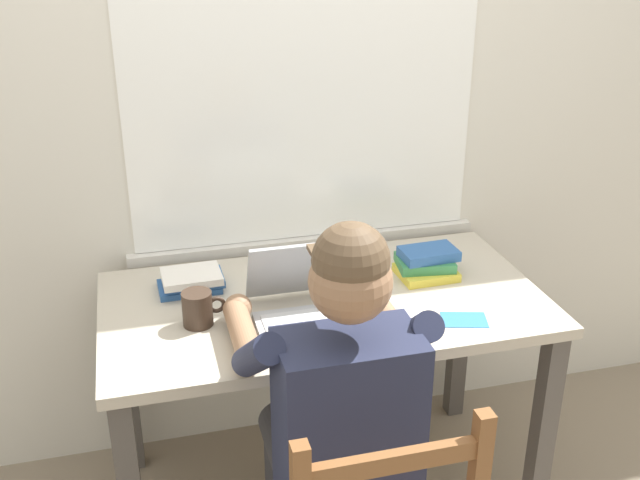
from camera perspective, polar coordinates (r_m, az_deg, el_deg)
The scene contains 11 objects.
back_wall at distance 2.51m, azimuth -2.31°, elevation 11.25°, with size 6.00×0.08×2.60m.
desk at distance 2.35m, azimuth 0.29°, elevation -6.75°, with size 1.34×0.72×0.76m.
seated_person at distance 1.97m, azimuth 1.22°, elevation -12.65°, with size 0.50×0.60×1.23m.
laptop at distance 2.17m, azimuth -0.71°, elevation -4.79°, with size 0.33×0.33×0.21m.
computer_mouse at distance 2.22m, azimuth 5.77°, elevation -5.16°, with size 0.06×0.10×0.03m, color #ADAFB2.
coffee_mug_white at distance 2.38m, azimuth -2.20°, elevation -2.17°, with size 0.12×0.09×0.09m.
coffee_mug_dark at distance 2.16m, azimuth -9.23°, elevation -5.15°, with size 0.12×0.09×0.10m.
book_stack_main at distance 2.45m, azimuth 8.08°, elevation -1.75°, with size 0.20×0.17×0.09m.
book_stack_side at distance 2.37m, azimuth -9.69°, elevation -3.04°, with size 0.20×0.16×0.06m.
paper_pile_near_laptop at distance 2.22m, azimuth 5.30°, elevation -5.55°, with size 0.18×0.17×0.01m, color white.
landscape_photo_print at distance 2.22m, azimuth 10.89°, elevation -5.96°, with size 0.13×0.09×0.00m, color teal.
Camera 1 is at (-0.53, -1.95, 1.85)m, focal length 42.19 mm.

